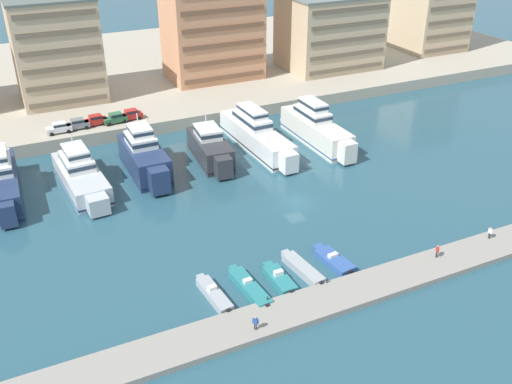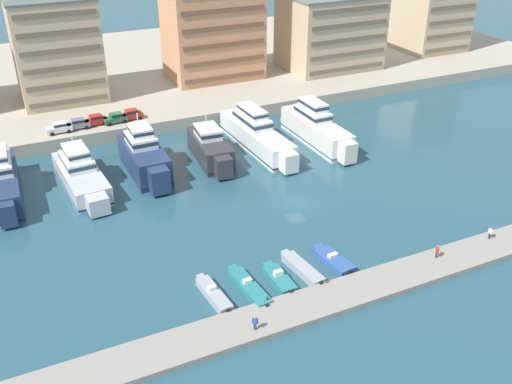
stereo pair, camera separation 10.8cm
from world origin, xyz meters
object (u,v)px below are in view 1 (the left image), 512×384
Objects in this scene: yacht_navy_mid_left at (145,157)px; motorboat_grey_center_left at (302,269)px; car_red_mid_left at (95,120)px; pedestrian_far_side at (255,322)px; yacht_navy_far_left at (4,181)px; car_red_center at (131,114)px; yacht_charcoal_center_left at (210,148)px; car_grey_left at (77,124)px; car_green_center_left at (115,118)px; pedestrian_near_edge at (490,232)px; yacht_ivory_center_right at (316,128)px; motorboat_teal_mid_left at (279,279)px; motorboat_teal_left at (249,287)px; motorboat_blue_center at (334,260)px; pedestrian_mid_deck at (437,250)px; yacht_white_center at (256,134)px; motorboat_grey_far_left at (214,294)px; yacht_silver_left at (81,175)px; car_white_far_left at (59,127)px.

yacht_navy_mid_left reaches higher than motorboat_grey_center_left.
pedestrian_far_side is (3.93, -56.37, -1.58)m from car_red_mid_left.
yacht_navy_far_left reaches higher than car_red_center.
car_grey_left is at bearing 136.26° from yacht_charcoal_center_left.
yacht_charcoal_center_left is 3.60× the size of car_green_center_left.
yacht_ivory_center_right is at bearing 95.72° from pedestrian_near_edge.
car_green_center_left is at bearing 97.55° from motorboat_teal_mid_left.
yacht_ivory_center_right is (49.32, -2.41, 0.17)m from yacht_navy_far_left.
motorboat_grey_center_left is at bearing 3.58° from motorboat_teal_left.
motorboat_grey_center_left is 1.12× the size of motorboat_blue_center.
pedestrian_mid_deck is (10.90, -5.05, 1.29)m from motorboat_blue_center.
yacht_white_center is at bearing 109.68° from pedestrian_near_edge.
pedestrian_near_edge is at bearing 2.39° from pedestrian_mid_deck.
yacht_navy_mid_left is at bearing 123.30° from pedestrian_mid_deck.
yacht_charcoal_center_left is 32.21m from motorboat_blue_center.
motorboat_teal_left is (3.97, -0.47, -0.03)m from motorboat_grey_far_left.
yacht_ivory_center_right reaches higher than car_red_mid_left.
car_red_center is at bearing 55.91° from yacht_silver_left.
yacht_navy_far_left is at bearing 116.17° from pedestrian_far_side.
yacht_white_center is 30.49m from car_grey_left.
yacht_navy_mid_left is at bearing -3.91° from yacht_navy_far_left.
yacht_white_center is at bearing -26.89° from car_white_far_left.
yacht_silver_left is at bearing 104.36° from motorboat_grey_far_left.
pedestrian_mid_deck is at bearing -65.14° from car_green_center_left.
yacht_silver_left reaches higher than pedestrian_mid_deck.
yacht_navy_mid_left reaches higher than yacht_silver_left.
motorboat_grey_far_left is 49.24m from car_white_far_left.
yacht_ivory_center_right is 4.77× the size of car_red_mid_left.
motorboat_grey_far_left is (8.09, -31.58, -1.60)m from yacht_silver_left.
pedestrian_far_side is at bearing -175.90° from pedestrian_near_edge.
pedestrian_mid_deck is at bearing -24.87° from motorboat_blue_center.
pedestrian_far_side is at bearing -89.92° from yacht_navy_mid_left.
car_red_center is at bearing 85.46° from motorboat_grey_far_left.
pedestrian_near_edge is at bearing -50.98° from car_white_far_left.
car_white_far_left is 3.06m from car_grey_left.
car_green_center_left is (-14.04, 48.77, 2.84)m from motorboat_blue_center.
yacht_navy_mid_left reaches higher than pedestrian_far_side.
pedestrian_mid_deck is at bearing -11.68° from motorboat_teal_left.
yacht_navy_mid_left is at bearing -67.33° from car_grey_left.
motorboat_blue_center is 20.09m from pedestrian_near_edge.
yacht_ivory_center_right is at bearing 57.11° from motorboat_grey_center_left.
car_white_far_left is at bearing 129.02° from pedestrian_near_edge.
motorboat_blue_center is 1.57× the size of car_green_center_left.
yacht_charcoal_center_left reaches higher than motorboat_teal_left.
car_red_center is (-6.96, 49.36, 2.76)m from motorboat_grey_center_left.
yacht_navy_mid_left reaches higher than pedestrian_mid_deck.
motorboat_teal_left is 1.94× the size of car_green_center_left.
yacht_charcoal_center_left is 19.18m from car_red_center.
car_white_far_left reaches higher than motorboat_grey_center_left.
car_green_center_left reaches higher than pedestrian_far_side.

